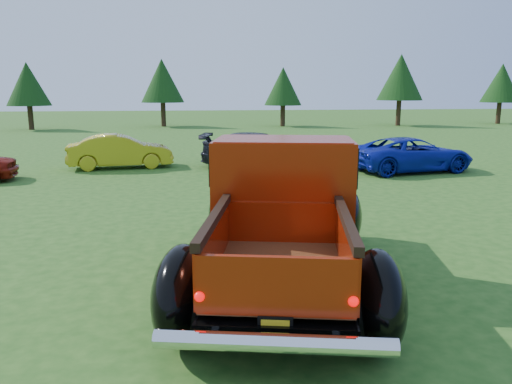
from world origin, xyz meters
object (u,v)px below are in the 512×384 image
tree_far_east (501,83)px  tree_mid_right (283,86)px  pickup_truck (283,211)px  show_car_yellow (120,151)px  tree_mid_left (162,81)px  tree_west (28,84)px  show_car_grey (261,150)px  tree_east (400,77)px  show_car_blue (412,154)px

tree_far_east → tree_mid_right: bearing=-178.4°
tree_mid_right → pickup_truck: size_ratio=0.75×
tree_far_east → show_car_yellow: (-27.50, -20.01, -2.65)m
tree_mid_left → tree_mid_right: bearing=-6.3°
tree_west → tree_mid_left: (9.00, 2.00, 0.27)m
tree_mid_right → show_car_yellow: 21.83m
tree_west → show_car_yellow: bearing=-65.3°
show_car_yellow → tree_far_east: bearing=-62.3°
tree_mid_left → show_car_grey: tree_mid_left is taller
tree_mid_left → tree_east: size_ratio=0.93×
tree_west → tree_far_east: 36.03m
tree_mid_left → tree_far_east: size_ratio=1.04×
pickup_truck → tree_mid_left: bearing=107.9°
tree_west → show_car_grey: tree_west is taller
tree_east → show_car_blue: 22.95m
pickup_truck → show_car_yellow: 11.74m
pickup_truck → show_car_grey: size_ratio=1.38×
tree_east → pickup_truck: (-14.64, -30.09, -2.67)m
tree_mid_left → show_car_yellow: bearing=-91.4°
tree_west → tree_mid_right: 18.03m
tree_east → tree_west: bearing=-178.9°
tree_west → tree_mid_left: 9.22m
tree_mid_right → tree_mid_left: bearing=173.7°
tree_mid_left → show_car_grey: 21.63m
tree_mid_left → tree_far_east: 27.00m
tree_west → show_car_blue: size_ratio=1.09×
tree_mid_right → show_car_blue: 21.73m
show_car_grey → tree_mid_right: bearing=-0.9°
pickup_truck → show_car_grey: 10.68m
tree_mid_left → tree_far_east: bearing=-1.1°
show_car_grey → show_car_blue: show_car_grey is taller
pickup_truck → tree_far_east: bearing=64.6°
tree_mid_right → tree_far_east: (18.00, 0.50, 0.27)m
show_car_blue → tree_mid_left: bearing=13.2°
tree_mid_left → pickup_truck: 31.86m
tree_west → tree_mid_left: tree_mid_left is taller
tree_east → show_car_yellow: 26.70m
tree_far_east → show_car_yellow: 34.11m
tree_west → tree_east: (27.00, 0.50, 0.55)m
show_car_grey → pickup_truck: bearing=-174.4°
tree_east → show_car_grey: size_ratio=1.26×
tree_east → tree_mid_left: bearing=175.2°
tree_west → tree_east: tree_east is taller
tree_mid_right → pickup_truck: 31.17m
show_car_yellow → show_car_blue: 10.21m
tree_mid_left → tree_west: bearing=-167.5°
tree_mid_right → pickup_truck: (-5.64, -30.59, -1.99)m
tree_far_east → show_car_grey: tree_far_east is taller
tree_far_east → tree_west: bearing=-177.6°
pickup_truck → tree_mid_right: bearing=91.4°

